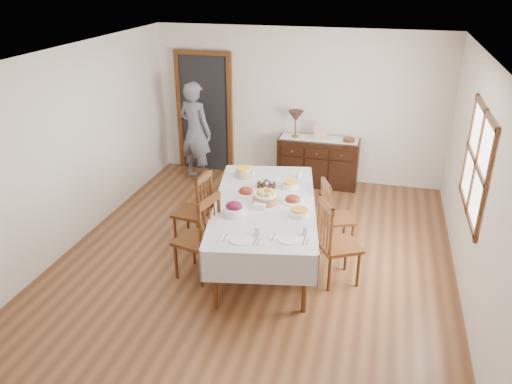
% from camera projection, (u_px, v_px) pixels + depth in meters
% --- Properties ---
extents(ground, '(6.00, 6.00, 0.00)m').
position_uv_depth(ground, '(254.00, 262.00, 6.46)').
color(ground, brown).
extents(room_shell, '(5.02, 6.02, 2.65)m').
position_uv_depth(room_shell, '(251.00, 130.00, 6.18)').
color(room_shell, white).
rests_on(room_shell, ground).
extents(dining_table, '(1.67, 2.62, 0.84)m').
position_uv_depth(dining_table, '(264.00, 209.00, 6.19)').
color(dining_table, silver).
rests_on(dining_table, ground).
extents(chair_left_near, '(0.55, 0.55, 1.10)m').
position_uv_depth(chair_left_near, '(200.00, 237.00, 5.93)').
color(chair_left_near, '#4F280F').
rests_on(chair_left_near, ground).
extents(chair_left_far, '(0.49, 0.49, 1.05)m').
position_uv_depth(chair_left_far, '(196.00, 209.00, 6.66)').
color(chair_left_far, '#4F280F').
rests_on(chair_left_far, ground).
extents(chair_right_near, '(0.61, 0.61, 1.08)m').
position_uv_depth(chair_right_near, '(335.00, 241.00, 5.85)').
color(chair_right_near, '#4F280F').
rests_on(chair_right_near, ground).
extents(chair_right_far, '(0.53, 0.53, 0.97)m').
position_uv_depth(chair_right_far, '(334.00, 215.00, 6.59)').
color(chair_right_far, '#4F280F').
rests_on(chair_right_far, ground).
extents(sideboard, '(1.37, 0.50, 0.82)m').
position_uv_depth(sideboard, '(318.00, 162.00, 8.58)').
color(sideboard, black).
rests_on(sideboard, ground).
extents(person, '(0.67, 0.54, 1.86)m').
position_uv_depth(person, '(195.00, 128.00, 8.61)').
color(person, slate).
rests_on(person, ground).
extents(bread_basket, '(0.31, 0.31, 0.18)m').
position_uv_depth(bread_basket, '(265.00, 197.00, 6.11)').
color(bread_basket, brown).
rests_on(bread_basket, dining_table).
extents(egg_basket, '(0.25, 0.25, 0.11)m').
position_uv_depth(egg_basket, '(266.00, 184.00, 6.57)').
color(egg_basket, black).
rests_on(egg_basket, dining_table).
extents(ham_platter_a, '(0.29, 0.29, 0.11)m').
position_uv_depth(ham_platter_a, '(246.00, 192.00, 6.36)').
color(ham_platter_a, white).
rests_on(ham_platter_a, dining_table).
extents(ham_platter_b, '(0.28, 0.28, 0.11)m').
position_uv_depth(ham_platter_b, '(293.00, 200.00, 6.14)').
color(ham_platter_b, white).
rests_on(ham_platter_b, dining_table).
extents(beet_bowl, '(0.26, 0.26, 0.17)m').
position_uv_depth(beet_bowl, '(234.00, 209.00, 5.82)').
color(beet_bowl, white).
rests_on(beet_bowl, dining_table).
extents(carrot_bowl, '(0.23, 0.23, 0.10)m').
position_uv_depth(carrot_bowl, '(290.00, 185.00, 6.53)').
color(carrot_bowl, white).
rests_on(carrot_bowl, dining_table).
extents(pineapple_bowl, '(0.22, 0.22, 0.14)m').
position_uv_depth(pineapple_bowl, '(243.00, 172.00, 6.86)').
color(pineapple_bowl, tan).
rests_on(pineapple_bowl, dining_table).
extents(casserole_dish, '(0.25, 0.25, 0.08)m').
position_uv_depth(casserole_dish, '(299.00, 212.00, 5.83)').
color(casserole_dish, white).
rests_on(casserole_dish, dining_table).
extents(butter_dish, '(0.15, 0.11, 0.07)m').
position_uv_depth(butter_dish, '(260.00, 206.00, 5.98)').
color(butter_dish, white).
rests_on(butter_dish, dining_table).
extents(setting_left, '(0.44, 0.31, 0.10)m').
position_uv_depth(setting_left, '(246.00, 236.00, 5.33)').
color(setting_left, white).
rests_on(setting_left, dining_table).
extents(setting_right, '(0.44, 0.31, 0.10)m').
position_uv_depth(setting_right, '(294.00, 236.00, 5.35)').
color(setting_right, white).
rests_on(setting_right, dining_table).
extents(glass_far_a, '(0.06, 0.06, 0.11)m').
position_uv_depth(glass_far_a, '(252.00, 174.00, 6.85)').
color(glass_far_a, silver).
rests_on(glass_far_a, dining_table).
extents(glass_far_b, '(0.07, 0.07, 0.09)m').
position_uv_depth(glass_far_b, '(299.00, 175.00, 6.84)').
color(glass_far_b, silver).
rests_on(glass_far_b, dining_table).
extents(runner, '(1.30, 0.35, 0.01)m').
position_uv_depth(runner, '(319.00, 138.00, 8.44)').
color(runner, white).
rests_on(runner, sideboard).
extents(table_lamp, '(0.26, 0.26, 0.46)m').
position_uv_depth(table_lamp, '(296.00, 117.00, 8.37)').
color(table_lamp, brown).
rests_on(table_lamp, sideboard).
extents(picture_frame, '(0.22, 0.08, 0.28)m').
position_uv_depth(picture_frame, '(321.00, 132.00, 8.31)').
color(picture_frame, '#CCAC93').
rests_on(picture_frame, sideboard).
extents(deco_bowl, '(0.20, 0.20, 0.06)m').
position_uv_depth(deco_bowl, '(349.00, 140.00, 8.28)').
color(deco_bowl, '#4F280F').
rests_on(deco_bowl, sideboard).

